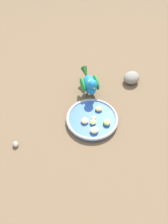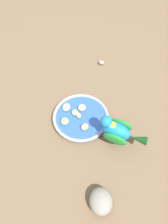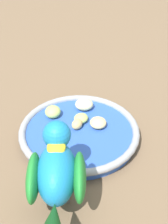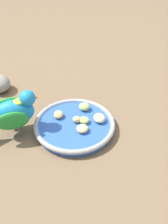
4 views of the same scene
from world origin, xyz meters
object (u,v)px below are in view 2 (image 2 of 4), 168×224
(parrot, at_px, (117,131))
(rock_large, at_px, (101,201))
(apple_piece_1, at_px, (85,127))
(pebble_0, at_px, (101,63))
(apple_piece_3, at_px, (65,121))
(apple_piece_0, at_px, (74,112))
(apple_piece_4, at_px, (82,108))
(feeding_bowl, at_px, (81,116))
(apple_piece_2, at_px, (78,116))
(apple_piece_5, at_px, (66,107))

(parrot, relative_size, rock_large, 2.05)
(apple_piece_1, xyz_separation_m, pebble_0, (0.09, 0.38, -0.02))
(apple_piece_3, bearing_deg, apple_piece_0, 48.75)
(apple_piece_1, height_order, apple_piece_4, same)
(parrot, bearing_deg, apple_piece_4, -21.97)
(feeding_bowl, distance_m, parrot, 0.18)
(apple_piece_3, height_order, apple_piece_4, apple_piece_3)
(apple_piece_0, bearing_deg, apple_piece_2, -47.46)
(pebble_0, bearing_deg, apple_piece_1, -102.80)
(apple_piece_5, relative_size, pebble_0, 1.30)
(apple_piece_5, height_order, parrot, parrot)
(apple_piece_0, bearing_deg, feeding_bowl, -22.42)
(apple_piece_3, bearing_deg, apple_piece_2, 24.93)
(apple_piece_0, distance_m, apple_piece_4, 0.04)
(apple_piece_2, bearing_deg, apple_piece_4, 71.95)
(apple_piece_3, xyz_separation_m, apple_piece_5, (0.00, 0.07, -0.00))
(parrot, xyz_separation_m, rock_large, (-0.07, -0.23, -0.05))
(apple_piece_1, height_order, apple_piece_5, apple_piece_5)
(parrot, bearing_deg, apple_piece_5, -10.63)
(apple_piece_1, distance_m, parrot, 0.13)
(apple_piece_1, bearing_deg, apple_piece_2, 116.51)
(apple_piece_1, bearing_deg, apple_piece_4, 97.12)
(feeding_bowl, height_order, apple_piece_2, apple_piece_2)
(feeding_bowl, bearing_deg, parrot, -37.60)
(apple_piece_2, distance_m, apple_piece_5, 0.07)
(apple_piece_5, bearing_deg, parrot, -35.42)
(apple_piece_4, height_order, rock_large, rock_large)
(apple_piece_4, distance_m, pebble_0, 0.31)
(apple_piece_5, bearing_deg, pebble_0, 60.46)
(apple_piece_5, height_order, pebble_0, apple_piece_5)
(apple_piece_0, xyz_separation_m, apple_piece_2, (0.02, -0.02, 0.00))
(apple_piece_0, relative_size, rock_large, 0.33)
(apple_piece_5, bearing_deg, apple_piece_1, -50.68)
(apple_piece_1, xyz_separation_m, apple_piece_3, (-0.08, 0.02, 0.00))
(apple_piece_1, distance_m, pebble_0, 0.39)
(apple_piece_4, xyz_separation_m, apple_piece_5, (-0.07, 0.00, 0.00))
(apple_piece_3, height_order, rock_large, rock_large)
(feeding_bowl, bearing_deg, apple_piece_5, 149.79)
(apple_piece_4, xyz_separation_m, pebble_0, (0.10, 0.29, -0.02))
(parrot, bearing_deg, pebble_0, -61.10)
(apple_piece_2, xyz_separation_m, apple_piece_3, (-0.06, -0.03, 0.00))
(apple_piece_3, bearing_deg, pebble_0, 64.85)
(feeding_bowl, relative_size, parrot, 1.29)
(feeding_bowl, xyz_separation_m, apple_piece_5, (-0.06, 0.04, 0.02))
(rock_large, bearing_deg, parrot, 73.98)
(rock_large, bearing_deg, apple_piece_1, 100.32)
(apple_piece_3, xyz_separation_m, apple_piece_4, (0.07, 0.07, -0.00))
(apple_piece_2, bearing_deg, apple_piece_3, -155.07)
(apple_piece_4, height_order, apple_piece_5, apple_piece_5)
(apple_piece_2, relative_size, rock_large, 0.29)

